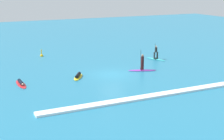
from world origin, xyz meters
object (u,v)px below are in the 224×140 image
(surfer_on_red_board, at_px, (21,83))
(surfer_on_teal_board, at_px, (156,56))
(surfer_on_yellow_board, at_px, (78,76))
(marker_buoy, at_px, (42,55))
(surfer_on_purple_board, at_px, (142,67))

(surfer_on_red_board, distance_m, surfer_on_teal_board, 18.52)
(surfer_on_yellow_board, bearing_deg, marker_buoy, 35.60)
(surfer_on_purple_board, relative_size, marker_buoy, 2.99)
(surfer_on_red_board, height_order, surfer_on_teal_board, surfer_on_teal_board)
(surfer_on_yellow_board, height_order, surfer_on_purple_board, surfer_on_purple_board)
(surfer_on_teal_board, bearing_deg, marker_buoy, -144.47)
(surfer_on_yellow_board, relative_size, surfer_on_purple_board, 0.83)
(surfer_on_purple_board, xyz_separation_m, surfer_on_teal_board, (4.59, 4.33, -0.03))
(surfer_on_yellow_board, height_order, marker_buoy, marker_buoy)
(surfer_on_yellow_board, distance_m, surfer_on_teal_board, 12.76)
(surfer_on_teal_board, bearing_deg, surfer_on_yellow_board, -94.35)
(surfer_on_yellow_board, height_order, surfer_on_teal_board, surfer_on_teal_board)
(surfer_on_yellow_board, bearing_deg, surfer_on_teal_board, -41.03)
(marker_buoy, bearing_deg, surfer_on_teal_board, -32.35)
(surfer_on_purple_board, xyz_separation_m, marker_buoy, (-8.50, 12.62, -0.30))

